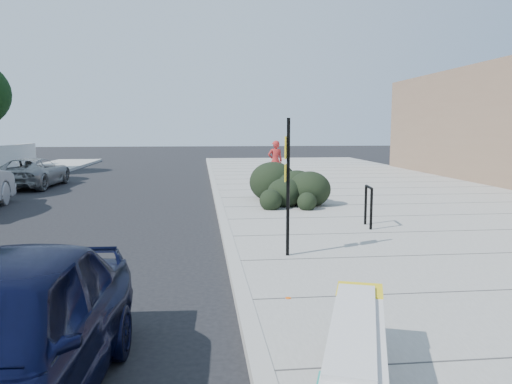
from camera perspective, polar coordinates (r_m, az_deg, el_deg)
ground at (r=8.81m, az=-2.52°, el=-8.81°), size 120.00×120.00×0.00m
sidewalk_near at (r=14.98m, az=18.00°, el=-2.16°), size 11.20×50.00×0.15m
curb_near at (r=13.66m, az=-3.95°, el=-2.66°), size 0.22×50.00×0.17m
bench at (r=4.48m, az=11.46°, el=-15.96°), size 1.18×2.26×0.68m
bike_rack at (r=11.90m, az=12.74°, el=-1.15°), size 0.13×0.66×0.97m
sign_post at (r=8.91m, az=3.60°, el=1.60°), size 0.13×0.28×2.48m
hedge at (r=15.78m, az=3.87°, el=1.45°), size 2.51×3.96×1.38m
suv_silver at (r=22.76m, az=-24.14°, el=2.06°), size 2.25×4.51×1.23m
pedestrian at (r=21.49m, az=2.22°, el=3.54°), size 0.68×0.48×1.77m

